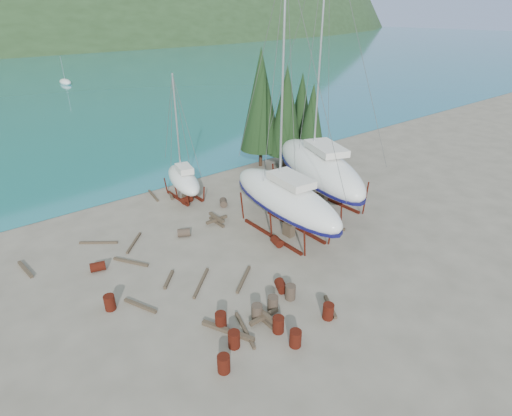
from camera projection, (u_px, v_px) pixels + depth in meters
ground at (266, 264)px, 25.30m from camera, size 600.00×600.00×0.00m
far_house_right at (39, 40)px, 173.70m from camera, size 6.60×5.60×5.60m
cypress_near_right at (286, 111)px, 38.11m from camera, size 3.60×3.60×10.00m
cypress_mid_right at (312, 122)px, 37.94m from camera, size 3.06×3.06×8.50m
cypress_back_left at (261, 100)px, 38.28m from camera, size 4.14×4.14×11.50m
cypress_far_right at (301, 111)px, 40.75m from camera, size 3.24×3.24×9.00m
moored_boat_mid at (65, 82)px, 86.69m from camera, size 2.00×5.00×6.05m
large_sailboat_near at (285, 197)px, 27.61m from camera, size 4.29×11.28×17.36m
large_sailboat_far at (319, 167)px, 31.71m from camera, size 7.74×13.11×19.93m
small_sailboat_shore at (183, 179)px, 33.52m from camera, size 3.39×6.64×10.18m
worker at (292, 207)px, 30.70m from camera, size 0.44×0.65×1.73m
drum_0 at (234, 339)px, 18.89m from camera, size 0.58×0.58×0.88m
drum_2 at (98, 267)px, 24.50m from camera, size 1.01×0.80×0.58m
drum_3 at (278, 325)px, 19.77m from camera, size 0.58×0.58×0.88m
drum_4 at (187, 200)px, 33.13m from camera, size 0.94×0.68×0.58m
drum_5 at (273, 303)px, 21.19m from camera, size 0.58×0.58×0.88m
drum_6 at (277, 242)px, 27.15m from camera, size 0.77×0.99×0.58m
drum_7 at (328, 311)px, 20.64m from camera, size 0.58×0.58×0.88m
drum_8 at (110, 303)px, 21.26m from camera, size 0.58×0.58×0.88m
drum_9 at (184, 233)px, 28.25m from camera, size 1.05×0.93×0.58m
drum_10 at (295, 338)px, 18.94m from camera, size 0.58×0.58×0.88m
drum_11 at (223, 203)px, 32.67m from camera, size 0.95×1.05×0.58m
drum_12 at (281, 286)px, 22.79m from camera, size 0.91×1.05×0.58m
drum_13 at (224, 364)px, 17.58m from camera, size 0.58×0.58×0.88m
drum_14 at (221, 320)px, 20.04m from camera, size 0.58×0.58×0.88m
drum_16 at (257, 312)px, 20.59m from camera, size 0.58×0.58×0.88m
drum_17 at (290, 292)px, 22.05m from camera, size 0.58×0.58×0.88m
timber_0 at (99, 243)px, 27.46m from camera, size 2.16×1.71×0.14m
timber_1 at (332, 226)px, 29.46m from camera, size 0.86×1.90×0.19m
timber_2 at (25, 269)px, 24.60m from camera, size 0.45×2.22×0.19m
timber_3 at (245, 330)px, 19.95m from camera, size 0.92×2.58×0.15m
timber_4 at (169, 279)px, 23.68m from camera, size 1.29×1.35×0.17m
timber_5 at (244, 279)px, 23.70m from camera, size 2.19×1.70×0.16m
timber_6 at (171, 195)px, 34.42m from camera, size 0.70×1.59×0.19m
timber_7 at (330, 307)px, 21.49m from camera, size 1.04×1.63×0.17m
timber_9 at (153, 195)px, 34.43m from camera, size 0.51×2.51×0.15m
timber_11 at (201, 283)px, 23.40m from camera, size 2.20×2.01×0.15m
timber_12 at (140, 306)px, 21.57m from camera, size 1.04×2.07×0.17m
timber_15 at (134, 243)px, 27.43m from camera, size 1.90×2.05×0.15m
timber_16 at (228, 331)px, 19.83m from camera, size 1.48×2.72×0.23m
timber_17 at (131, 262)px, 25.33m from camera, size 1.49×2.20×0.16m
timber_pile_fore at (264, 317)px, 20.49m from camera, size 1.80×1.80×0.60m
timber_pile_aft at (217, 220)px, 29.97m from camera, size 1.80×1.80×0.60m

